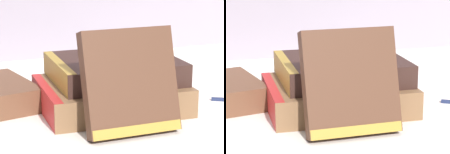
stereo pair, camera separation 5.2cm
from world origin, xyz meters
TOP-DOWN VIEW (x-y plane):
  - ground_plane at (0.00, 0.00)m, footprint 3.00×3.00m
  - book_flat_bottom at (0.02, 0.05)m, footprint 0.20×0.16m
  - book_flat_top at (0.03, 0.06)m, footprint 0.17×0.15m
  - book_leaning_front at (0.02, -0.05)m, footprint 0.11×0.06m
  - pocket_watch at (0.07, 0.06)m, footprint 0.05×0.05m

SIDE VIEW (x-z plane):
  - ground_plane at x=0.00m, z-range 0.00..0.00m
  - book_flat_bottom at x=0.02m, z-range 0.00..0.04m
  - book_flat_top at x=0.03m, z-range 0.04..0.07m
  - book_leaning_front at x=0.02m, z-range 0.00..0.12m
  - pocket_watch at x=0.07m, z-range 0.07..0.07m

